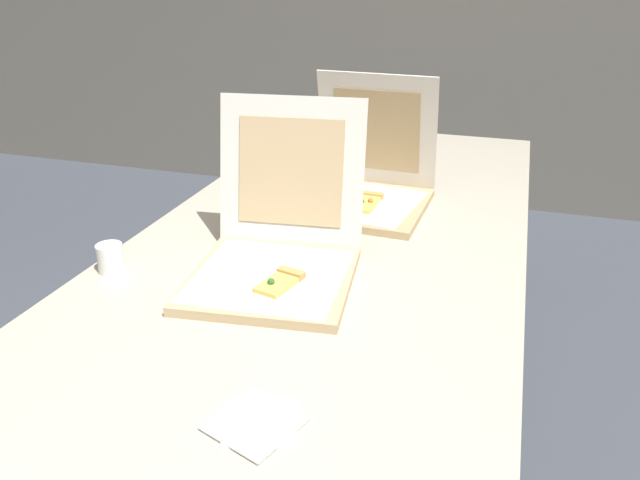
% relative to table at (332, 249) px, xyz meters
% --- Properties ---
extents(table, '(0.99, 2.28, 0.75)m').
position_rel_table_xyz_m(table, '(0.00, 0.00, 0.00)').
color(table, '#BCB29E').
rests_on(table, ground).
extents(pizza_box_front, '(0.41, 0.48, 0.38)m').
position_rel_table_xyz_m(pizza_box_front, '(-0.06, -0.26, 0.10)').
color(pizza_box_front, tan).
rests_on(pizza_box_front, table).
extents(pizza_box_middle, '(0.37, 0.38, 0.37)m').
position_rel_table_xyz_m(pizza_box_middle, '(0.03, 0.24, 0.10)').
color(pizza_box_middle, tan).
rests_on(pizza_box_middle, table).
extents(cup_white_near_left, '(0.06, 0.06, 0.07)m').
position_rel_table_xyz_m(cup_white_near_left, '(-0.43, -0.36, 0.08)').
color(cup_white_near_left, white).
rests_on(cup_white_near_left, table).
extents(cup_white_far, '(0.06, 0.06, 0.07)m').
position_rel_table_xyz_m(cup_white_far, '(-0.24, 0.34, 0.08)').
color(cup_white_far, white).
rests_on(cup_white_far, table).
extents(cup_white_mid, '(0.06, 0.06, 0.07)m').
position_rel_table_xyz_m(cup_white_mid, '(-0.29, 0.11, 0.08)').
color(cup_white_mid, white).
rests_on(cup_white_mid, table).
extents(napkin_pile, '(0.16, 0.16, 0.01)m').
position_rel_table_xyz_m(napkin_pile, '(0.10, -0.75, 0.05)').
color(napkin_pile, white).
rests_on(napkin_pile, table).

